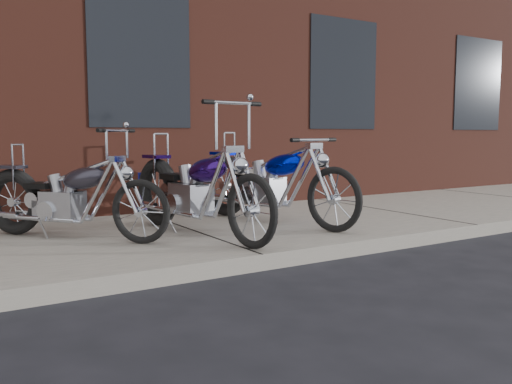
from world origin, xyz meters
TOP-DOWN VIEW (x-y plane):
  - ground at (0.00, 0.00)m, footprint 120.00×120.00m
  - sidewalk at (0.00, 1.50)m, footprint 22.00×3.00m
  - chopper_purple at (-0.09, 1.18)m, footprint 0.64×2.44m
  - chopper_blue at (1.02, 1.43)m, footprint 0.83×2.44m
  - chopper_third at (-1.27, 1.66)m, footprint 1.47×1.77m

SIDE VIEW (x-z plane):
  - ground at x=0.00m, z-range 0.00..0.00m
  - sidewalk at x=0.00m, z-range 0.00..0.15m
  - chopper_third at x=-1.27m, z-range -0.01..1.10m
  - chopper_purple at x=-0.09m, z-range -0.10..1.28m
  - chopper_blue at x=1.02m, z-range 0.06..1.14m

